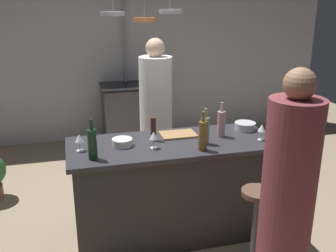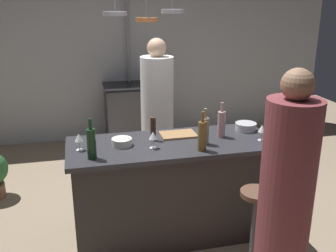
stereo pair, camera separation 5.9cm
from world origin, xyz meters
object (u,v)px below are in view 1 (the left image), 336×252
object	(u,v)px
cutting_board	(178,134)
mixing_bowl_ceramic	(122,142)
bar_stool_right	(256,225)
wine_glass_near_right_guest	(79,139)
stove_range	(129,114)
wine_bottle_red	(92,144)
chef	(156,121)
guest_right	(287,202)
wine_bottle_amber	(203,135)
wine_bottle_rose	(221,123)
wine_bottle_white	(205,130)
wine_glass_near_left_guest	(262,129)
wine_glass_by_chef	(154,136)
pepper_mill	(153,129)
mixing_bowl_steel	(245,126)

from	to	relation	value
cutting_board	mixing_bowl_ceramic	bearing A→B (deg)	-165.91
bar_stool_right	wine_glass_near_right_guest	world-z (taller)	wine_glass_near_right_guest
stove_range	wine_bottle_red	bearing A→B (deg)	-104.58
chef	guest_right	xyz separation A→B (m)	(0.46, -1.97, -0.00)
wine_bottle_amber	wine_bottle_rose	distance (m)	0.38
wine_bottle_rose	chef	bearing A→B (deg)	112.37
wine_bottle_white	wine_bottle_amber	size ratio (longest dim) A/B	0.96
wine_glass_near_right_guest	wine_glass_near_left_guest	bearing A→B (deg)	-4.97
guest_right	wine_bottle_red	size ratio (longest dim) A/B	5.22
wine_glass_near_left_guest	mixing_bowl_ceramic	size ratio (longest dim) A/B	0.85
wine_glass_by_chef	wine_glass_near_right_guest	bearing A→B (deg)	171.11
stove_range	wine_bottle_rose	size ratio (longest dim) A/B	2.79
wine_bottle_red	stove_range	bearing A→B (deg)	75.42
stove_range	cutting_board	xyz separation A→B (m)	(0.10, -2.29, 0.46)
wine_bottle_rose	wine_bottle_white	bearing A→B (deg)	-145.75
pepper_mill	mixing_bowl_steel	bearing A→B (deg)	3.90
wine_bottle_red	wine_bottle_amber	bearing A→B (deg)	-2.26
wine_bottle_rose	mixing_bowl_ceramic	bearing A→B (deg)	-179.29
guest_right	wine_glass_near_right_guest	xyz separation A→B (m)	(-1.31, 0.99, 0.22)
stove_range	wine_bottle_red	world-z (taller)	wine_bottle_red
stove_range	wine_glass_by_chef	world-z (taller)	wine_glass_by_chef
chef	bar_stool_right	distance (m)	1.71
chef	pepper_mill	bearing A→B (deg)	-104.08
bar_stool_right	wine_bottle_white	size ratio (longest dim) A/B	2.16
bar_stool_right	guest_right	distance (m)	0.56
stove_range	cutting_board	distance (m)	2.34
chef	pepper_mill	size ratio (longest dim) A/B	8.08
wine_bottle_white	wine_glass_near_right_guest	size ratio (longest dim) A/B	2.16
wine_bottle_rose	wine_glass_by_chef	xyz separation A→B (m)	(-0.65, -0.13, -0.02)
stove_range	wine_glass_near_left_guest	xyz separation A→B (m)	(0.77, -2.59, 0.56)
guest_right	wine_bottle_amber	size ratio (longest dim) A/B	5.14
bar_stool_right	mixing_bowl_steel	world-z (taller)	mixing_bowl_steel
stove_range	pepper_mill	size ratio (longest dim) A/B	4.24
bar_stool_right	wine_bottle_white	world-z (taller)	wine_bottle_white
chef	wine_bottle_white	world-z (taller)	chef
bar_stool_right	pepper_mill	world-z (taller)	pepper_mill
mixing_bowl_ceramic	mixing_bowl_steel	distance (m)	1.19
wine_glass_near_right_guest	mixing_bowl_ceramic	xyz separation A→B (m)	(0.35, 0.03, -0.07)
stove_range	cutting_board	size ratio (longest dim) A/B	2.78
pepper_mill	mixing_bowl_steel	world-z (taller)	pepper_mill
cutting_board	mixing_bowl_steel	bearing A→B (deg)	-0.51
wine_bottle_white	mixing_bowl_steel	size ratio (longest dim) A/B	1.59
pepper_mill	wine_glass_near_right_guest	size ratio (longest dim) A/B	1.44
bar_stool_right	wine_glass_near_left_guest	xyz separation A→B (m)	(0.25, 0.48, 0.63)
guest_right	pepper_mill	world-z (taller)	guest_right
wine_bottle_amber	wine_glass_near_right_guest	bearing A→B (deg)	166.58
wine_bottle_red	pepper_mill	bearing A→B (deg)	28.40
wine_bottle_white	wine_glass_by_chef	size ratio (longest dim) A/B	2.16
wine_bottle_red	mixing_bowl_steel	distance (m)	1.49
wine_glass_near_right_guest	wine_bottle_red	bearing A→B (deg)	-64.83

